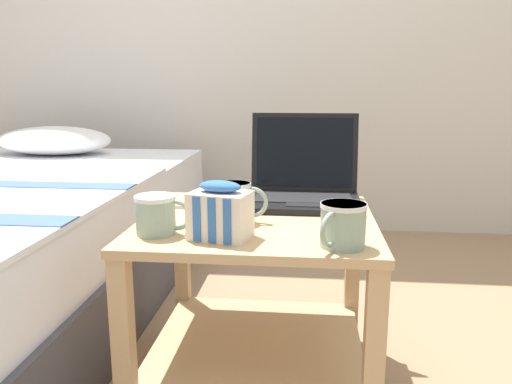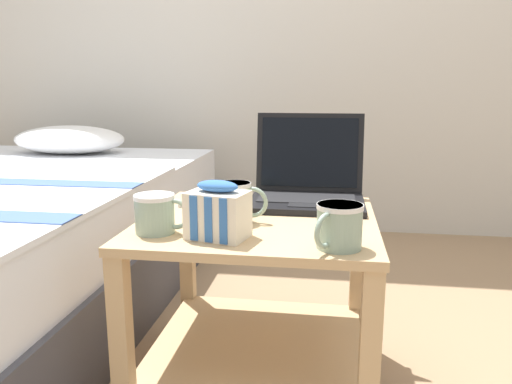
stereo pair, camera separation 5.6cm
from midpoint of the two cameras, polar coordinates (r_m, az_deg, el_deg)
The scene contains 9 objects.
ground_plane at distance 1.52m, azimuth -0.96°, elevation -21.07°, with size 8.00×8.00×0.00m, color #937556.
back_wall at distance 2.92m, azimuth 3.01°, elevation 20.31°, with size 8.00×0.05×2.50m.
bedside_table at distance 1.37m, azimuth -1.00°, elevation -9.95°, with size 0.61×0.59×0.49m.
laptop at distance 1.49m, azimuth 4.37°, elevation 0.80°, with size 0.33×0.29×0.26m.
mug_front_left at distance 1.19m, azimuth -12.61°, elevation -2.34°, with size 0.14×0.10×0.09m.
mug_front_right at distance 1.27m, azimuth -3.59°, elevation -0.97°, with size 0.13×0.08×0.10m.
mug_mid_center at distance 1.08m, azimuth 8.37°, elevation -3.53°, with size 0.10×0.13×0.10m.
snack_bag at distance 1.13m, azimuth -5.53°, elevation -2.36°, with size 0.15×0.12×0.13m.
cell_phone at distance 1.48m, azimuth -7.62°, elevation -1.21°, with size 0.11×0.16×0.01m.
Camera 1 is at (0.13, -1.26, 0.83)m, focal length 35.00 mm.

